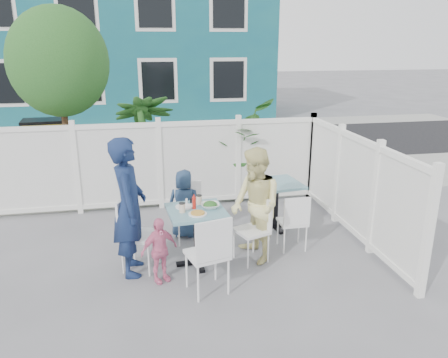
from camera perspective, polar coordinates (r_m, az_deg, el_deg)
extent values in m
plane|color=slate|center=(6.06, -7.82, -11.82)|extent=(80.00, 80.00, 0.00)
cube|color=gray|center=(9.56, -9.17, -0.70)|extent=(24.00, 2.60, 0.01)
cube|color=black|center=(13.13, -9.76, 4.25)|extent=(24.00, 5.00, 0.01)
cube|color=gray|center=(16.16, -10.06, 6.71)|extent=(24.00, 1.60, 0.01)
cube|color=#145569|center=(19.29, -12.33, 17.24)|extent=(11.00, 6.00, 6.00)
cube|color=black|center=(16.60, -21.01, 11.69)|extent=(1.20, 0.04, 1.40)
cube|color=black|center=(16.41, -6.82, 12.63)|extent=(1.20, 0.04, 1.40)
cube|color=black|center=(16.59, -22.00, 20.27)|extent=(1.20, 0.04, 1.40)
cube|color=black|center=(16.39, -7.15, 21.37)|extent=(1.20, 0.04, 1.40)
cube|color=white|center=(7.98, -8.37, 1.82)|extent=(5.80, 0.04, 1.40)
cube|color=white|center=(7.82, -8.60, 7.05)|extent=(5.86, 0.08, 0.08)
cube|color=white|center=(8.22, -8.13, -3.28)|extent=(5.86, 0.08, 0.12)
cube|color=white|center=(7.03, 16.76, -0.92)|extent=(0.04, 3.60, 1.40)
cube|color=white|center=(6.84, 17.30, 4.98)|extent=(0.08, 3.66, 0.08)
cube|color=white|center=(7.29, 16.24, -6.59)|extent=(0.08, 3.66, 0.12)
cylinder|color=#382316|center=(8.88, -19.83, 5.08)|extent=(0.12, 0.12, 2.40)
ellipsoid|color=#1E4F1D|center=(8.71, -20.80, 14.09)|extent=(1.80, 1.62, 1.98)
cube|color=gold|center=(9.76, -22.11, 2.83)|extent=(0.80, 0.60, 1.39)
imported|color=#1E4F1D|center=(8.61, -10.00, 4.22)|extent=(1.33, 1.33, 2.03)
imported|color=#1E4F1D|center=(8.71, 1.25, 4.10)|extent=(2.08, 2.17, 1.87)
cube|color=teal|center=(5.88, -3.63, -4.22)|extent=(0.82, 0.82, 0.04)
cylinder|color=black|center=(6.04, -3.56, -7.65)|extent=(0.09, 0.09, 0.73)
cube|color=black|center=(6.20, -3.50, -10.72)|extent=(0.60, 0.14, 0.04)
cube|color=black|center=(6.20, -3.50, -10.72)|extent=(0.14, 0.60, 0.04)
cube|color=teal|center=(7.08, 6.88, -0.62)|extent=(0.83, 0.83, 0.04)
cylinder|color=black|center=(7.21, 6.77, -3.50)|extent=(0.08, 0.08, 0.72)
cube|color=black|center=(7.34, 6.67, -6.13)|extent=(0.59, 0.15, 0.04)
cube|color=black|center=(7.34, 6.67, -6.13)|extent=(0.15, 0.59, 0.04)
cube|color=white|center=(5.97, -10.90, -7.24)|extent=(0.57, 0.58, 0.04)
cube|color=white|center=(5.95, -12.87, -4.68)|extent=(0.20, 0.43, 0.48)
cylinder|color=white|center=(6.17, -8.51, -8.73)|extent=(0.03, 0.03, 0.48)
cylinder|color=white|center=(5.85, -9.80, -10.34)|extent=(0.03, 0.03, 0.48)
cylinder|color=white|center=(6.30, -11.66, -8.35)|extent=(0.03, 0.03, 0.48)
cylinder|color=white|center=(5.99, -13.10, -9.89)|extent=(0.03, 0.03, 0.48)
cube|color=white|center=(6.10, 3.57, -6.78)|extent=(0.52, 0.53, 0.04)
cube|color=white|center=(6.10, 5.08, -4.27)|extent=(0.17, 0.40, 0.45)
cylinder|color=white|center=(5.97, 3.15, -9.68)|extent=(0.02, 0.02, 0.45)
cylinder|color=white|center=(6.24, 1.30, -8.41)|extent=(0.02, 0.02, 0.45)
cylinder|color=white|center=(6.15, 5.79, -8.91)|extent=(0.02, 0.02, 0.45)
cylinder|color=white|center=(6.41, 3.88, -7.72)|extent=(0.02, 0.02, 0.45)
cube|color=white|center=(6.68, -4.53, -4.59)|extent=(0.42, 0.40, 0.04)
cube|color=white|center=(6.77, -4.74, -2.07)|extent=(0.41, 0.04, 0.44)
cylinder|color=white|center=(6.63, -2.81, -6.81)|extent=(0.02, 0.02, 0.44)
cylinder|color=white|center=(6.60, -5.88, -7.00)|extent=(0.02, 0.02, 0.44)
cylinder|color=white|center=(6.94, -3.16, -5.69)|extent=(0.02, 0.02, 0.44)
cylinder|color=white|center=(6.91, -6.10, -5.87)|extent=(0.02, 0.02, 0.44)
cube|color=white|center=(5.35, -2.24, -9.82)|extent=(0.56, 0.54, 0.04)
cube|color=white|center=(5.06, -1.31, -8.04)|extent=(0.45, 0.15, 0.49)
cylinder|color=white|center=(5.56, -4.91, -11.68)|extent=(0.03, 0.03, 0.49)
cylinder|color=white|center=(5.69, -1.13, -10.87)|extent=(0.03, 0.03, 0.49)
cylinder|color=white|center=(5.25, -3.39, -13.49)|extent=(0.03, 0.03, 0.49)
cylinder|color=white|center=(5.39, 0.58, -12.56)|extent=(0.03, 0.03, 0.49)
cube|color=white|center=(6.53, 8.91, -5.57)|extent=(0.39, 0.37, 0.04)
cube|color=white|center=(6.29, 9.53, -4.24)|extent=(0.39, 0.03, 0.42)
cylinder|color=white|center=(6.69, 7.02, -6.83)|extent=(0.02, 0.02, 0.42)
cylinder|color=white|center=(6.80, 9.72, -6.56)|extent=(0.02, 0.02, 0.42)
cylinder|color=white|center=(6.42, 7.87, -7.95)|extent=(0.02, 0.02, 0.42)
cylinder|color=white|center=(6.53, 10.67, -7.65)|extent=(0.02, 0.02, 0.42)
imported|color=#14244B|center=(5.75, -12.28, -3.60)|extent=(0.46, 0.68, 1.84)
imported|color=#DECD44|center=(6.00, 4.14, -3.53)|extent=(0.76, 0.89, 1.61)
imported|color=navy|center=(6.83, -5.21, -3.23)|extent=(0.61, 0.48, 1.08)
imported|color=pink|center=(5.64, -8.46, -9.19)|extent=(0.55, 0.42, 0.87)
cylinder|color=white|center=(5.71, -3.45, -4.58)|extent=(0.24, 0.24, 0.02)
cylinder|color=white|center=(5.97, -5.25, -3.62)|extent=(0.24, 0.24, 0.02)
imported|color=white|center=(5.92, -1.82, -3.51)|extent=(0.25, 0.25, 0.06)
cylinder|color=beige|center=(5.78, -5.48, -3.79)|extent=(0.08, 0.08, 0.12)
cylinder|color=beige|center=(6.06, -3.28, -2.74)|extent=(0.08, 0.08, 0.12)
cylinder|color=red|center=(5.88, -3.93, -3.14)|extent=(0.05, 0.05, 0.16)
cylinder|color=white|center=(6.09, -4.90, -2.90)|extent=(0.03, 0.03, 0.07)
cylinder|color=black|center=(6.12, -4.35, -2.83)|extent=(0.03, 0.03, 0.06)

